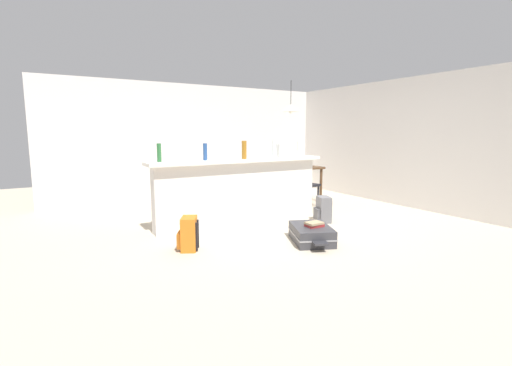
# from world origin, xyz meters

# --- Properties ---
(ground_plane) EXTENTS (13.00, 13.00, 0.05)m
(ground_plane) POSITION_xyz_m (0.00, 0.00, -0.03)
(ground_plane) COLOR beige
(wall_back) EXTENTS (6.60, 0.10, 2.50)m
(wall_back) POSITION_xyz_m (0.00, 3.05, 1.25)
(wall_back) COLOR silver
(wall_back) RESTS_ON ground_plane
(wall_right) EXTENTS (0.10, 6.00, 2.50)m
(wall_right) POSITION_xyz_m (3.05, 0.30, 1.25)
(wall_right) COLOR silver
(wall_right) RESTS_ON ground_plane
(partition_half_wall) EXTENTS (2.80, 0.20, 0.99)m
(partition_half_wall) POSITION_xyz_m (-0.41, 0.36, 0.50)
(partition_half_wall) COLOR silver
(partition_half_wall) RESTS_ON ground_plane
(bar_countertop) EXTENTS (2.96, 0.40, 0.05)m
(bar_countertop) POSITION_xyz_m (-0.41, 0.36, 1.02)
(bar_countertop) COLOR white
(bar_countertop) RESTS_ON partition_half_wall
(bottle_green) EXTENTS (0.06, 0.06, 0.26)m
(bottle_green) POSITION_xyz_m (-1.67, 0.45, 1.17)
(bottle_green) COLOR #2D6B38
(bottle_green) RESTS_ON bar_countertop
(bottle_blue) EXTENTS (0.06, 0.06, 0.26)m
(bottle_blue) POSITION_xyz_m (-0.99, 0.38, 1.17)
(bottle_blue) COLOR #284C89
(bottle_blue) RESTS_ON bar_countertop
(bottle_amber) EXTENTS (0.08, 0.08, 0.29)m
(bottle_amber) POSITION_xyz_m (-0.37, 0.30, 1.19)
(bottle_amber) COLOR #9E661E
(bottle_amber) RESTS_ON bar_countertop
(bottle_clear) EXTENTS (0.07, 0.07, 0.29)m
(bottle_clear) POSITION_xyz_m (0.21, 0.32, 1.19)
(bottle_clear) COLOR silver
(bottle_clear) RESTS_ON bar_countertop
(bottle_white) EXTENTS (0.06, 0.06, 0.26)m
(bottle_white) POSITION_xyz_m (0.82, 0.45, 1.17)
(bottle_white) COLOR silver
(bottle_white) RESTS_ON bar_countertop
(grocery_bag) EXTENTS (0.26, 0.18, 0.22)m
(grocery_bag) POSITION_xyz_m (0.46, 0.42, 1.15)
(grocery_bag) COLOR silver
(grocery_bag) RESTS_ON bar_countertop
(dining_table) EXTENTS (1.10, 0.80, 0.74)m
(dining_table) POSITION_xyz_m (1.40, 1.40, 0.65)
(dining_table) COLOR #4C331E
(dining_table) RESTS_ON ground_plane
(dining_chair_near_partition) EXTENTS (0.48, 0.48, 0.93)m
(dining_chair_near_partition) POSITION_xyz_m (1.31, 0.91, 0.52)
(dining_chair_near_partition) COLOR black
(dining_chair_near_partition) RESTS_ON ground_plane
(pendant_lamp) EXTENTS (0.34, 0.34, 0.66)m
(pendant_lamp) POSITION_xyz_m (1.35, 1.42, 1.95)
(pendant_lamp) COLOR black
(suitcase_flat_charcoal) EXTENTS (0.73, 0.89, 0.22)m
(suitcase_flat_charcoal) POSITION_xyz_m (-0.07, -1.02, 0.11)
(suitcase_flat_charcoal) COLOR #38383D
(suitcase_flat_charcoal) RESTS_ON ground_plane
(backpack_orange) EXTENTS (0.32, 0.33, 0.42)m
(backpack_orange) POSITION_xyz_m (-1.61, -0.49, 0.20)
(backpack_orange) COLOR orange
(backpack_orange) RESTS_ON ground_plane
(backpack_grey) EXTENTS (0.31, 0.33, 0.42)m
(backpack_grey) POSITION_xyz_m (0.79, -0.27, 0.20)
(backpack_grey) COLOR slate
(backpack_grey) RESTS_ON ground_plane
(book_stack) EXTENTS (0.24, 0.18, 0.06)m
(book_stack) POSITION_xyz_m (-0.06, -1.06, 0.25)
(book_stack) COLOR #AD2D2D
(book_stack) RESTS_ON suitcase_flat_charcoal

